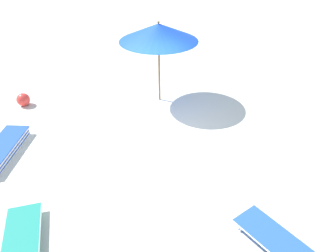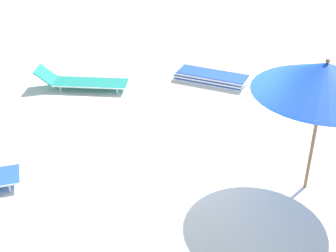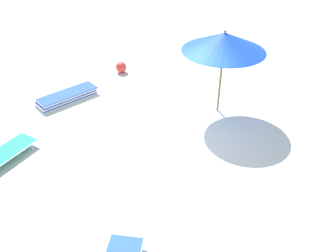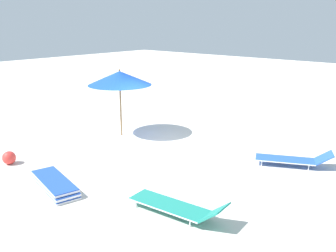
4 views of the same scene
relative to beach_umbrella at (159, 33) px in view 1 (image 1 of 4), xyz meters
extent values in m
cube|color=silver|center=(0.45, 2.03, -2.19)|extent=(60.00, 60.00, 0.16)
cylinder|color=olive|center=(0.00, 0.00, -1.05)|extent=(0.06, 0.06, 2.11)
cone|color=blue|center=(0.00, 0.00, 0.01)|extent=(2.26, 2.26, 0.49)
cylinder|color=#13359C|center=(0.00, 0.00, -0.23)|extent=(2.19, 2.19, 0.01)
sphere|color=olive|center=(0.00, 0.00, 0.28)|extent=(0.07, 0.07, 0.07)
cube|color=blue|center=(4.15, 2.14, -2.05)|extent=(1.00, 1.89, 0.03)
cube|color=silver|center=(4.15, 2.14, -2.08)|extent=(1.02, 1.93, 0.04)
cube|color=blue|center=(4.15, 2.13, -1.97)|extent=(1.00, 1.89, 0.03)
cube|color=silver|center=(4.15, 2.13, -2.00)|extent=(1.02, 1.93, 0.04)
cube|color=blue|center=(4.14, 2.08, -1.88)|extent=(1.00, 1.89, 0.03)
cube|color=silver|center=(4.14, 2.08, -1.91)|extent=(1.02, 1.93, 0.04)
cube|color=blue|center=(-1.15, 5.76, -1.93)|extent=(1.27, 1.74, 0.03)
cylinder|color=silver|center=(-1.42, 5.63, -1.93)|extent=(0.76, 1.49, 0.03)
cylinder|color=silver|center=(-0.88, 5.90, -1.93)|extent=(0.76, 1.49, 0.03)
cylinder|color=silver|center=(-1.09, 5.07, -2.03)|extent=(0.03, 0.03, 0.16)
cylinder|color=silver|center=(-0.63, 5.30, -2.03)|extent=(0.03, 0.03, 0.16)
cube|color=#1E8475|center=(3.17, 5.04, -1.93)|extent=(0.78, 1.89, 0.03)
cylinder|color=silver|center=(2.87, 5.01, -1.93)|extent=(0.21, 1.83, 0.03)
cylinder|color=silver|center=(3.47, 5.07, -1.93)|extent=(0.21, 1.83, 0.03)
cylinder|color=silver|center=(2.99, 4.30, -2.03)|extent=(0.03, 0.03, 0.16)
cylinder|color=silver|center=(3.49, 4.35, -2.03)|extent=(0.03, 0.03, 0.16)
sphere|color=red|center=(4.09, -0.36, -1.91)|extent=(0.39, 0.39, 0.39)
camera|label=1|loc=(1.36, 8.96, 2.72)|focal=35.00mm
camera|label=2|loc=(-6.98, 1.17, 2.97)|focal=50.00mm
camera|label=3|loc=(-3.49, 7.67, 3.07)|focal=35.00mm
camera|label=4|loc=(8.77, 9.90, 1.98)|focal=40.00mm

